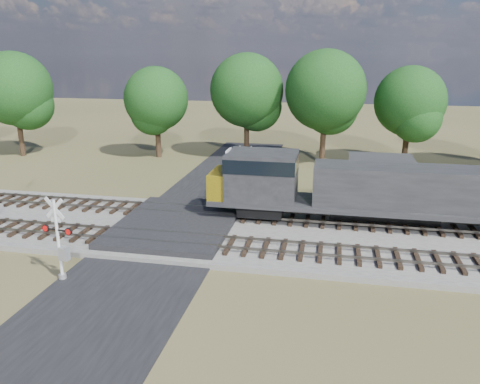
# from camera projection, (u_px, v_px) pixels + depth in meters

# --- Properties ---
(ground) EXTENTS (160.00, 160.00, 0.00)m
(ground) POSITION_uv_depth(u_px,v_px,m) (174.00, 233.00, 28.86)
(ground) COLOR #4E4D29
(ground) RESTS_ON ground
(ballast_bed) EXTENTS (140.00, 10.00, 0.30)m
(ballast_bed) POSITION_uv_depth(u_px,v_px,m) (339.00, 240.00, 27.41)
(ballast_bed) COLOR gray
(ballast_bed) RESTS_ON ground
(road) EXTENTS (7.00, 60.00, 0.08)m
(road) POSITION_uv_depth(u_px,v_px,m) (174.00, 232.00, 28.85)
(road) COLOR black
(road) RESTS_ON ground
(crossing_panel) EXTENTS (7.00, 9.00, 0.62)m
(crossing_panel) POSITION_uv_depth(u_px,v_px,m) (176.00, 225.00, 29.24)
(crossing_panel) COLOR #262628
(crossing_panel) RESTS_ON ground
(track_near) EXTENTS (140.00, 2.60, 0.33)m
(track_near) POSITION_uv_depth(u_px,v_px,m) (215.00, 243.00, 26.27)
(track_near) COLOR black
(track_near) RESTS_ON ballast_bed
(track_far) EXTENTS (140.00, 2.60, 0.33)m
(track_far) POSITION_uv_depth(u_px,v_px,m) (233.00, 214.00, 30.97)
(track_far) COLOR black
(track_far) RESTS_ON ballast_bed
(crossing_signal_near) EXTENTS (1.70, 0.41, 4.24)m
(crossing_signal_near) POSITION_uv_depth(u_px,v_px,m) (60.00, 247.00, 22.39)
(crossing_signal_near) COLOR silver
(crossing_signal_near) RESTS_ON ground
(crossing_signal_far) EXTENTS (1.72, 0.37, 4.27)m
(crossing_signal_far) POSITION_uv_depth(u_px,v_px,m) (244.00, 179.00, 34.30)
(crossing_signal_far) COLOR silver
(crossing_signal_far) RESTS_ON ground
(equipment_shed) EXTENTS (4.79, 4.79, 3.22)m
(equipment_shed) POSITION_uv_depth(u_px,v_px,m) (380.00, 180.00, 34.75)
(equipment_shed) COLOR #4C3720
(equipment_shed) RESTS_ON ground
(treeline) EXTENTS (85.81, 12.11, 11.38)m
(treeline) POSITION_uv_depth(u_px,v_px,m) (322.00, 96.00, 44.61)
(treeline) COLOR black
(treeline) RESTS_ON ground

